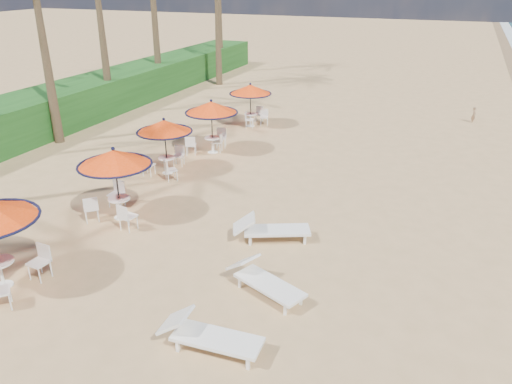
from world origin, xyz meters
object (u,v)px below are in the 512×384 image
lounger_mid (263,279)px  lounger_far (269,229)px  station_2 (165,133)px  station_3 (211,114)px  station_1 (114,167)px  lounger_near (207,334)px  station_4 (252,95)px

lounger_mid → lounger_far: bearing=130.9°
station_2 → lounger_far: bearing=-32.2°
lounger_far → station_3: bearing=104.1°
station_1 → station_3: bearing=91.0°
lounger_mid → station_1: bearing=-176.3°
station_1 → station_2: bearing=99.1°
lounger_far → lounger_near: bearing=-109.0°
station_1 → station_4: size_ratio=1.08×
station_3 → lounger_near: size_ratio=1.06×
station_4 → lounger_near: size_ratio=1.00×
station_3 → lounger_far: bearing=-51.7°
station_1 → lounger_mid: size_ratio=1.06×
station_4 → lounger_mid: (5.55, -12.73, -1.20)m
station_2 → station_3: size_ratio=0.95×
station_3 → lounger_near: 11.99m
station_2 → station_3: bearing=79.8°
station_1 → station_2: station_1 is taller
station_4 → station_1: bearing=-89.5°
station_3 → station_4: station_3 is taller
lounger_near → station_3: bearing=113.3°
station_1 → lounger_mid: station_1 is taller
station_1 → station_3: size_ratio=1.01×
lounger_near → station_4: bearing=106.5°
station_3 → lounger_far: (4.82, -6.10, -1.29)m
station_1 → lounger_mid: bearing=-19.7°
station_2 → lounger_far: station_2 is taller
station_4 → lounger_far: size_ratio=0.95×
station_1 → station_2: (-0.61, 3.77, -0.11)m
lounger_mid → lounger_near: bearing=-74.8°
station_3 → station_1: bearing=-89.0°
station_2 → lounger_far: (5.32, -3.35, -1.20)m
station_4 → lounger_far: 11.47m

